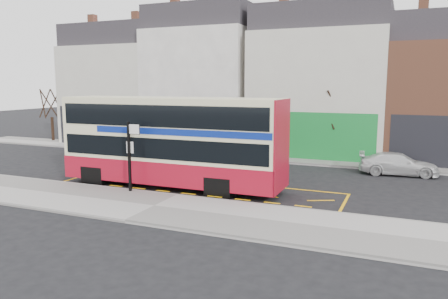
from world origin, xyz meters
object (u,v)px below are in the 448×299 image
at_px(bus_stop_post, 130,150).
at_px(street_tree_left, 51,96).
at_px(car_white, 398,164).
at_px(street_tree_right, 334,99).
at_px(car_grey, 231,151).
at_px(double_decker_bus, 172,141).
at_px(car_silver, 119,145).

xyz_separation_m(bus_stop_post, street_tree_left, (-16.83, 12.63, 1.92)).
distance_m(car_white, street_tree_left, 28.41).
bearing_deg(street_tree_right, bus_stop_post, -119.31).
height_order(bus_stop_post, street_tree_left, street_tree_left).
relative_size(car_grey, street_tree_left, 0.76).
xyz_separation_m(double_decker_bus, bus_stop_post, (-1.12, -1.86, -0.25)).
distance_m(bus_stop_post, car_grey, 9.61).
distance_m(double_decker_bus, street_tree_left, 21.00).
bearing_deg(street_tree_left, car_white, -6.70).
xyz_separation_m(bus_stop_post, car_white, (11.19, 9.34, -1.44)).
height_order(double_decker_bus, street_tree_left, street_tree_left).
bearing_deg(car_white, car_grey, 83.85).
relative_size(bus_stop_post, car_silver, 0.87).
xyz_separation_m(car_white, street_tree_right, (-4.15, 3.20, 3.41)).
relative_size(bus_stop_post, car_white, 0.76).
xyz_separation_m(car_silver, car_white, (18.64, 0.04, -0.02)).
distance_m(bus_stop_post, car_silver, 12.00).
distance_m(car_grey, car_white, 10.07).
bearing_deg(bus_stop_post, car_white, 41.01).
height_order(street_tree_left, street_tree_right, street_tree_right).
distance_m(double_decker_bus, car_silver, 11.47).
bearing_deg(street_tree_right, street_tree_left, 179.79).
bearing_deg(street_tree_left, street_tree_right, -0.21).
distance_m(street_tree_left, street_tree_right, 23.87).
xyz_separation_m(double_decker_bus, car_silver, (-8.57, 7.43, -1.68)).
height_order(double_decker_bus, car_silver, double_decker_bus).
height_order(bus_stop_post, car_silver, bus_stop_post).
xyz_separation_m(car_silver, street_tree_right, (14.49, 3.24, 3.40)).
relative_size(double_decker_bus, car_silver, 2.99).
height_order(double_decker_bus, car_grey, double_decker_bus).
relative_size(double_decker_bus, bus_stop_post, 3.45).
bearing_deg(car_grey, car_white, -72.08).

